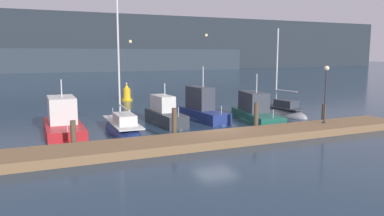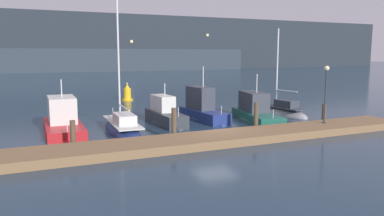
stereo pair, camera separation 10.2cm
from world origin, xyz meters
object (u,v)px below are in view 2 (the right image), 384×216
(sailboat_berth_2, at_px, (122,130))
(channel_buoy, at_px, (127,94))
(motorboat_berth_5, at_px, (256,115))
(sailboat_berth_6, at_px, (280,113))
(motorboat_berth_3, at_px, (165,119))
(motorboat_berth_1, at_px, (63,126))
(dock_lamppost, at_px, (326,85))
(motorboat_berth_4, at_px, (203,114))

(sailboat_berth_2, distance_m, channel_buoy, 16.45)
(sailboat_berth_2, distance_m, motorboat_berth_5, 10.10)
(sailboat_berth_6, bearing_deg, motorboat_berth_3, -178.46)
(motorboat_berth_1, height_order, motorboat_berth_3, motorboat_berth_1)
(dock_lamppost, bearing_deg, motorboat_berth_4, 130.72)
(motorboat_berth_5, relative_size, sailboat_berth_6, 0.89)
(motorboat_berth_5, relative_size, dock_lamppost, 1.83)
(motorboat_berth_5, distance_m, channel_buoy, 16.88)
(sailboat_berth_2, bearing_deg, channel_buoy, 74.71)
(motorboat_berth_3, xyz_separation_m, sailboat_berth_6, (10.13, 0.27, -0.22))
(motorboat_berth_5, bearing_deg, dock_lamppost, -66.27)
(motorboat_berth_5, bearing_deg, sailboat_berth_6, 25.04)
(sailboat_berth_2, distance_m, dock_lamppost, 13.40)
(motorboat_berth_1, relative_size, motorboat_berth_4, 1.13)
(sailboat_berth_2, height_order, dock_lamppost, sailboat_berth_2)
(motorboat_berth_4, xyz_separation_m, sailboat_berth_6, (6.96, -0.18, -0.35))
(motorboat_berth_4, bearing_deg, sailboat_berth_6, -1.50)
(motorboat_berth_3, bearing_deg, sailboat_berth_2, -158.68)
(sailboat_berth_2, height_order, channel_buoy, sailboat_berth_2)
(motorboat_berth_1, height_order, dock_lamppost, dock_lamppost)
(motorboat_berth_3, height_order, sailboat_berth_6, sailboat_berth_6)
(motorboat_berth_3, bearing_deg, motorboat_berth_4, 8.14)
(sailboat_berth_6, height_order, channel_buoy, sailboat_berth_6)
(sailboat_berth_2, xyz_separation_m, sailboat_berth_6, (13.52, 1.59, -0.02))
(sailboat_berth_2, bearing_deg, motorboat_berth_5, -0.03)
(dock_lamppost, bearing_deg, sailboat_berth_6, 78.26)
(motorboat_berth_4, xyz_separation_m, motorboat_berth_5, (3.54, -1.78, -0.09))
(motorboat_berth_4, bearing_deg, motorboat_berth_1, -176.26)
(sailboat_berth_6, xyz_separation_m, channel_buoy, (-9.19, 14.26, 0.58))
(sailboat_berth_2, distance_m, sailboat_berth_6, 13.62)
(motorboat_berth_1, relative_size, dock_lamppost, 1.76)
(sailboat_berth_2, relative_size, dock_lamppost, 2.63)
(motorboat_berth_4, height_order, motorboat_berth_5, motorboat_berth_4)
(motorboat_berth_5, bearing_deg, channel_buoy, 109.98)
(sailboat_berth_2, bearing_deg, motorboat_berth_4, 15.15)
(sailboat_berth_2, bearing_deg, motorboat_berth_3, 21.32)
(motorboat_berth_4, relative_size, channel_buoy, 3.04)
(motorboat_berth_1, height_order, channel_buoy, motorboat_berth_1)
(sailboat_berth_6, bearing_deg, motorboat_berth_4, 178.50)
(motorboat_berth_3, height_order, motorboat_berth_4, motorboat_berth_4)
(motorboat_berth_1, bearing_deg, motorboat_berth_4, 3.74)
(sailboat_berth_2, xyz_separation_m, motorboat_berth_5, (10.10, -0.00, 0.24))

